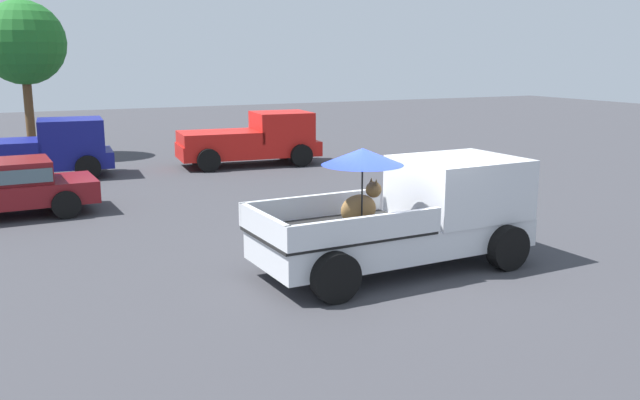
# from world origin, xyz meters

# --- Properties ---
(ground_plane) EXTENTS (80.00, 80.00, 0.00)m
(ground_plane) POSITION_xyz_m (0.00, 0.00, 0.00)
(ground_plane) COLOR #38383D
(pickup_truck_main) EXTENTS (5.12, 2.40, 2.23)m
(pickup_truck_main) POSITION_xyz_m (0.44, 0.01, 0.98)
(pickup_truck_main) COLOR black
(pickup_truck_main) RESTS_ON ground
(pickup_truck_red) EXTENTS (4.94, 2.50, 1.80)m
(pickup_truck_red) POSITION_xyz_m (1.89, 12.21, 0.87)
(pickup_truck_red) COLOR black
(pickup_truck_red) RESTS_ON ground
(pickup_truck_far) EXTENTS (4.93, 2.46, 1.80)m
(pickup_truck_far) POSITION_xyz_m (-5.06, 12.61, 0.87)
(pickup_truck_far) COLOR black
(pickup_truck_far) RESTS_ON ground
(parked_sedan_near) EXTENTS (4.36, 2.09, 1.33)m
(parked_sedan_near) POSITION_xyz_m (-6.20, 7.40, 0.74)
(parked_sedan_near) COLOR black
(parked_sedan_near) RESTS_ON ground
(tree_by_lot) EXTENTS (3.03, 3.03, 5.70)m
(tree_by_lot) POSITION_xyz_m (-4.98, 17.53, 4.16)
(tree_by_lot) COLOR brown
(tree_by_lot) RESTS_ON ground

